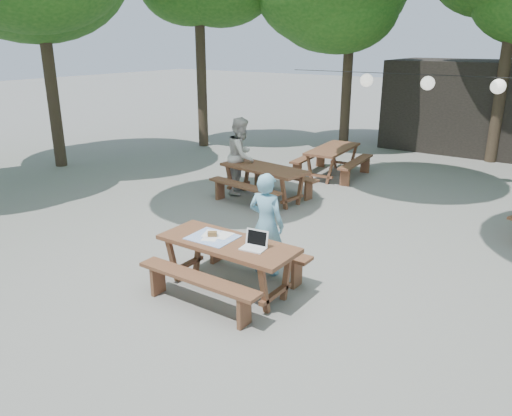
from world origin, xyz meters
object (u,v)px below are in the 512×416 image
object	(u,v)px
main_picnic_table	(228,265)
second_person	(242,156)
woman	(266,224)
picnic_table_nw	(264,183)

from	to	relation	value
main_picnic_table	second_person	size ratio (longest dim) A/B	1.14
second_person	main_picnic_table	bearing A→B (deg)	-162.84
woman	second_person	bearing A→B (deg)	-51.63
main_picnic_table	picnic_table_nw	distance (m)	4.32
woman	second_person	size ratio (longest dim) A/B	0.90
woman	main_picnic_table	bearing A→B (deg)	78.22
main_picnic_table	second_person	world-z (taller)	second_person
main_picnic_table	picnic_table_nw	size ratio (longest dim) A/B	0.95
second_person	picnic_table_nw	bearing A→B (deg)	-119.65
woman	second_person	distance (m)	4.30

